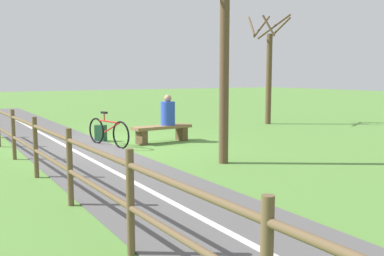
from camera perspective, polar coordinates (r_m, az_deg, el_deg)
name	(u,v)px	position (r m, az deg, el deg)	size (l,w,h in m)	color
ground_plane	(107,145)	(10.90, -11.31, -2.27)	(80.00, 80.00, 0.00)	#548438
paved_path	(137,184)	(6.91, -7.42, -7.52)	(2.18, 36.00, 0.02)	#565454
path_centre_line	(137,184)	(6.91, -7.42, -7.44)	(0.10, 32.00, 0.00)	silver
bench	(162,131)	(11.13, -4.04, -0.38)	(1.64, 0.52, 0.44)	brown
person_seated	(168,112)	(11.17, -3.27, 2.12)	(0.40, 0.40, 0.80)	#2847B7
bicycle	(108,132)	(10.69, -11.20, -0.52)	(0.45, 1.72, 0.85)	black
backpack	(101,133)	(11.57, -12.14, -0.69)	(0.32, 0.33, 0.44)	#1E4C2D
fence_roadside	(70,160)	(5.89, -16.13, -4.13)	(0.72, 15.17, 1.05)	brown
tree_near_bench	(225,57)	(8.38, 4.45, 9.56)	(1.23, 1.24, 4.74)	brown
tree_by_path	(268,70)	(15.60, 10.23, 7.74)	(1.80, 1.39, 3.96)	brown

